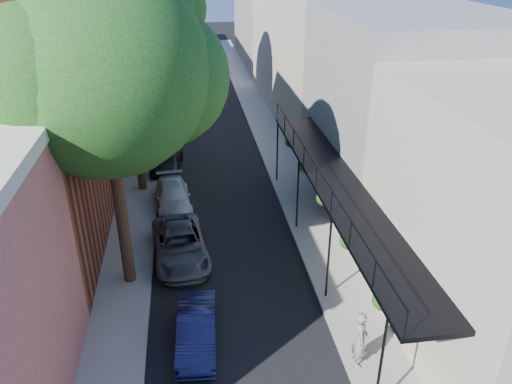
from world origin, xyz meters
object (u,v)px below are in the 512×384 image
object	(u,v)px
oak_mid	(137,51)
parked_car_b	(197,330)
oak_near	(117,73)
pedestrian	(360,339)
parked_car_c	(180,245)
oak_far	(146,3)
parked_car_d	(173,196)
parked_car_e	(166,157)

from	to	relation	value
oak_mid	parked_car_b	xyz separation A→B (m)	(2.02, -11.89, -6.49)
oak_near	pedestrian	xyz separation A→B (m)	(6.77, -5.55, -6.81)
oak_near	parked_car_c	bearing A→B (deg)	35.98
oak_far	parked_car_b	size ratio (longest dim) A/B	3.46
pedestrian	parked_car_c	bearing A→B (deg)	55.61
oak_far	parked_car_b	bearing A→B (deg)	-84.66
pedestrian	oak_near	bearing A→B (deg)	67.76
oak_near	oak_mid	xyz separation A→B (m)	(-0.05, 7.97, -0.82)
parked_car_b	parked_car_d	xyz separation A→B (m)	(-0.80, 9.55, 0.00)
parked_car_b	parked_car_d	bearing A→B (deg)	98.21
parked_car_c	parked_car_e	distance (m)	9.34
parked_car_b	pedestrian	world-z (taller)	pedestrian
pedestrian	parked_car_b	bearing A→B (deg)	88.33
parked_car_e	parked_car_c	bearing A→B (deg)	-79.83
parked_car_e	pedestrian	size ratio (longest dim) A/B	2.11
oak_far	parked_car_e	distance (m)	10.08
oak_far	parked_car_c	xyz separation A→B (m)	(1.48, -15.92, -7.63)
oak_mid	pedestrian	xyz separation A→B (m)	(6.82, -13.52, -5.99)
parked_car_d	oak_mid	bearing A→B (deg)	112.28
parked_car_d	parked_car_e	bearing A→B (deg)	89.59
oak_far	parked_car_d	bearing A→B (deg)	-84.21
oak_near	parked_car_d	bearing A→B (deg)	78.29
oak_near	parked_car_e	size ratio (longest dim) A/B	2.86
parked_car_d	parked_car_b	bearing A→B (deg)	-90.40
oak_far	parked_car_e	size ratio (longest dim) A/B	2.98
parked_car_d	pedestrian	bearing A→B (deg)	-68.59
oak_mid	pedestrian	distance (m)	16.28
parked_car_c	parked_car_e	xyz separation A→B (m)	(-0.73, 9.31, 0.05)
parked_car_b	parked_car_e	bearing A→B (deg)	98.21
oak_far	pedestrian	bearing A→B (deg)	-73.33
oak_mid	oak_far	world-z (taller)	oak_far
oak_near	oak_far	xyz separation A→B (m)	(0.01, 17.01, 0.38)
oak_mid	parked_car_b	distance (m)	13.69
parked_car_c	parked_car_d	size ratio (longest dim) A/B	1.16
parked_car_c	pedestrian	xyz separation A→B (m)	(5.27, -6.64, 0.43)
parked_car_b	parked_car_e	world-z (taller)	parked_car_e
oak_mid	parked_car_e	world-z (taller)	oak_mid
parked_car_b	parked_car_c	distance (m)	5.03
oak_far	parked_car_b	xyz separation A→B (m)	(1.95, -20.93, -7.69)
parked_car_c	parked_car_d	distance (m)	4.56
oak_near	parked_car_d	xyz separation A→B (m)	(1.17, 5.63, -7.31)
oak_far	parked_car_b	distance (m)	22.38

